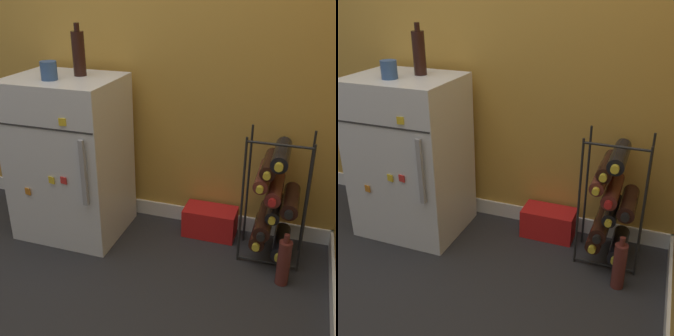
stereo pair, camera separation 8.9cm
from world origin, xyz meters
TOP-DOWN VIEW (x-y plane):
  - ground_plane at (0.00, 0.00)m, footprint 14.00×14.00m
  - mini_fridge at (-0.46, 0.30)m, footprint 0.56×0.48m
  - wine_rack at (0.63, 0.37)m, footprint 0.31×0.33m
  - soda_box at (0.30, 0.47)m, footprint 0.29×0.16m
  - fridge_top_cup at (-0.48, 0.22)m, footprint 0.08×0.08m
  - fridge_top_bottle at (-0.39, 0.36)m, footprint 0.06×0.06m
  - loose_bottle_floor at (0.72, 0.16)m, footprint 0.06×0.06m

SIDE VIEW (x-z plane):
  - ground_plane at x=0.00m, z-range 0.00..0.00m
  - soda_box at x=0.30m, z-range 0.00..0.16m
  - loose_bottle_floor at x=0.72m, z-range -0.02..0.25m
  - wine_rack at x=0.63m, z-range -0.01..0.66m
  - mini_fridge at x=-0.46m, z-range 0.00..0.88m
  - fridge_top_cup at x=-0.48m, z-range 0.88..0.97m
  - fridge_top_bottle at x=-0.39m, z-range 0.86..1.12m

